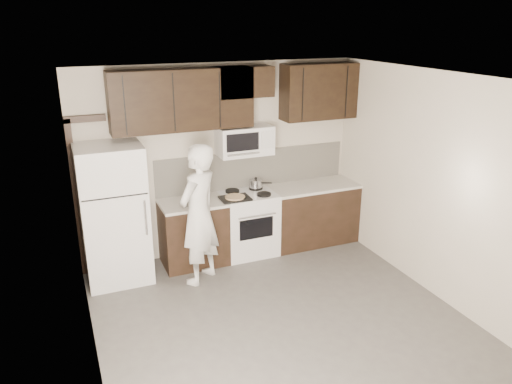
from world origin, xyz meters
TOP-DOWN VIEW (x-y plane):
  - floor at (0.00, 0.00)m, footprint 4.50×4.50m
  - back_wall at (0.00, 2.25)m, footprint 4.00×0.00m
  - ceiling at (0.00, 0.00)m, footprint 4.50×4.50m
  - counter_run at (0.60, 1.94)m, footprint 2.95×0.64m
  - stove at (0.30, 1.94)m, footprint 0.76×0.66m
  - backsplash at (0.50, 2.24)m, footprint 2.90×0.02m
  - upper_cabinets at (0.21, 2.08)m, footprint 3.48×0.35m
  - microwave at (0.30, 2.06)m, footprint 0.76×0.42m
  - refrigerator at (-1.55, 1.89)m, footprint 0.80×0.76m
  - door_trim at (-1.92, 2.21)m, footprint 0.50×0.08m
  - saucepan at (0.48, 2.09)m, footprint 0.31×0.20m
  - baking_tray at (0.05, 1.80)m, footprint 0.41×0.31m
  - pizza at (0.05, 1.80)m, footprint 0.28×0.28m
  - person at (-0.57, 1.43)m, footprint 0.79×0.76m

SIDE VIEW (x-z plane):
  - floor at x=0.00m, z-range 0.00..0.00m
  - counter_run at x=0.60m, z-range 0.00..0.91m
  - stove at x=0.30m, z-range -0.01..0.93m
  - refrigerator at x=-1.55m, z-range 0.00..1.80m
  - person at x=-0.57m, z-range 0.00..1.83m
  - baking_tray at x=0.05m, z-range 0.91..0.93m
  - pizza at x=0.05m, z-range 0.93..0.95m
  - saucepan at x=0.48m, z-range 0.89..1.07m
  - backsplash at x=0.50m, z-range 0.91..1.45m
  - door_trim at x=-1.92m, z-range 0.19..2.31m
  - back_wall at x=0.00m, z-range -0.65..3.35m
  - microwave at x=0.30m, z-range 1.45..1.85m
  - upper_cabinets at x=0.21m, z-range 1.89..2.67m
  - ceiling at x=0.00m, z-range 2.70..2.70m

